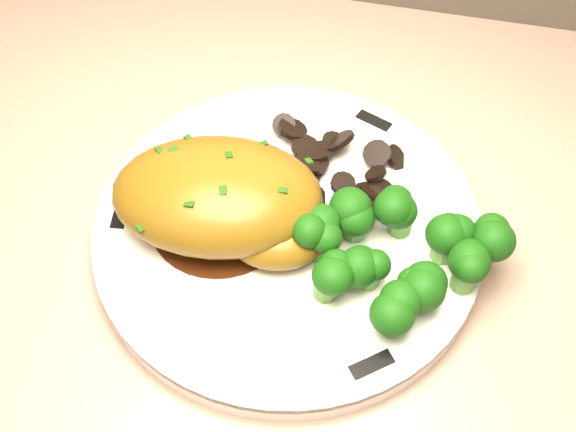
# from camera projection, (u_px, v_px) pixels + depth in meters

# --- Properties ---
(plate) EXTENTS (0.36, 0.36, 0.02)m
(plate) POSITION_uv_depth(u_px,v_px,m) (288.00, 231.00, 0.57)
(plate) COLOR white
(plate) RESTS_ON counter
(rim_accent_0) EXTENTS (0.03, 0.02, 0.00)m
(rim_accent_0) POSITION_uv_depth(u_px,v_px,m) (374.00, 121.00, 0.62)
(rim_accent_0) COLOR black
(rim_accent_0) RESTS_ON plate
(rim_accent_1) EXTENTS (0.02, 0.03, 0.00)m
(rim_accent_1) POSITION_uv_depth(u_px,v_px,m) (121.00, 212.00, 0.57)
(rim_accent_1) COLOR black
(rim_accent_1) RESTS_ON plate
(rim_accent_2) EXTENTS (0.03, 0.03, 0.00)m
(rim_accent_2) POSITION_uv_depth(u_px,v_px,m) (372.00, 365.00, 0.49)
(rim_accent_2) COLOR black
(rim_accent_2) RESTS_ON plate
(gravy_pool) EXTENTS (0.11, 0.11, 0.00)m
(gravy_pool) POSITION_uv_depth(u_px,v_px,m) (220.00, 219.00, 0.56)
(gravy_pool) COLOR #401B0B
(gravy_pool) RESTS_ON plate
(chicken_breast) EXTENTS (0.18, 0.13, 0.06)m
(chicken_breast) POSITION_uv_depth(u_px,v_px,m) (224.00, 200.00, 0.54)
(chicken_breast) COLOR brown
(chicken_breast) RESTS_ON plate
(mushroom_pile) EXTENTS (0.11, 0.08, 0.03)m
(mushroom_pile) POSITION_uv_depth(u_px,v_px,m) (332.00, 172.00, 0.58)
(mushroom_pile) COLOR black
(mushroom_pile) RESTS_ON plate
(broccoli_florets) EXTENTS (0.15, 0.11, 0.04)m
(broccoli_florets) POSITION_uv_depth(u_px,v_px,m) (399.00, 254.00, 0.52)
(broccoli_florets) COLOR #5A943E
(broccoli_florets) RESTS_ON plate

